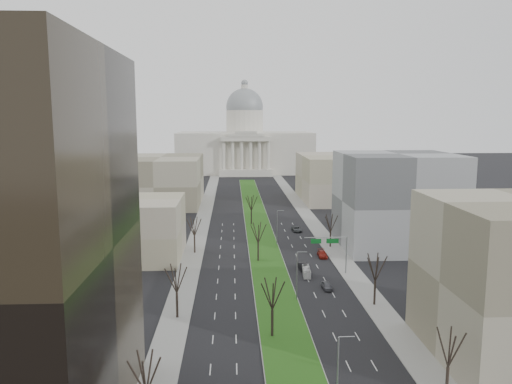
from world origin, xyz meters
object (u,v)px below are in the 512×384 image
object	(u,v)px
car_red	(322,254)
box_van	(306,271)
car_grey_near	(327,286)
car_black	(303,267)
car_grey_far	(297,229)

from	to	relation	value
car_red	box_van	xyz separation A→B (m)	(-5.88, -13.72, 0.16)
car_grey_near	car_black	distance (m)	12.85
car_grey_near	car_grey_far	bearing A→B (deg)	86.19
car_black	box_van	size ratio (longest dim) A/B	0.72
car_grey_far	car_black	bearing A→B (deg)	-101.40
car_grey_far	box_van	distance (m)	41.02
car_grey_near	car_black	bearing A→B (deg)	99.90
car_grey_near	box_van	size ratio (longest dim) A/B	0.66
car_grey_far	car_grey_near	bearing A→B (deg)	-96.70
car_red	car_grey_far	distance (m)	27.29
car_grey_far	box_van	xyz separation A→B (m)	(-3.23, -40.89, 0.20)
car_black	car_red	size ratio (longest dim) A/B	0.92
car_grey_far	box_van	size ratio (longest dim) A/B	0.78
car_black	car_grey_far	distance (m)	37.15
car_red	car_grey_far	world-z (taller)	car_red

